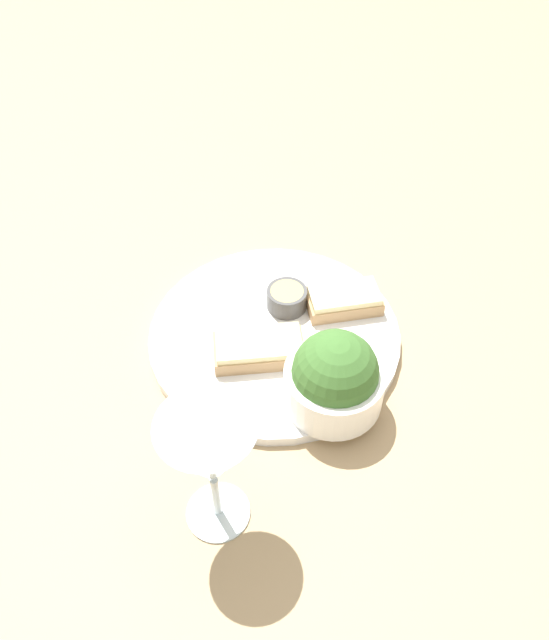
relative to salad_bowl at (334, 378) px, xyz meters
The scene contains 7 objects.
ground_plane 0.13m from the salad_bowl, 80.74° to the left, with size 4.00×4.00×0.00m, color tan.
dinner_plate 0.13m from the salad_bowl, 80.74° to the left, with size 0.30×0.30×0.01m.
salad_bowl is the anchor object (origin of this frame).
sauce_ramekin 0.15m from the salad_bowl, 67.07° to the left, with size 0.05×0.05×0.03m.
cheese_toast_near 0.10m from the salad_bowl, 100.92° to the left, with size 0.12×0.10×0.03m.
cheese_toast_far 0.14m from the salad_bowl, 39.25° to the left, with size 0.10×0.09×0.03m.
wine_glass 0.18m from the salad_bowl, behind, with size 0.09×0.09×0.15m.
Camera 1 is at (-0.33, -0.37, 0.58)m, focal length 35.00 mm.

